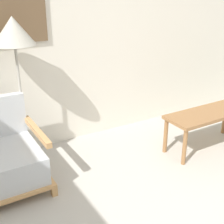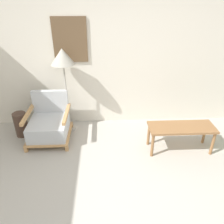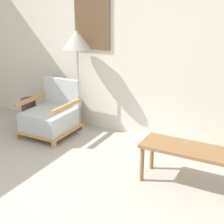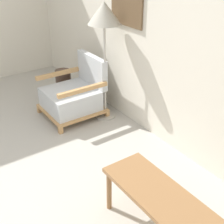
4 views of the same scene
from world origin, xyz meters
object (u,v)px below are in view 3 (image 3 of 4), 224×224
armchair (51,116)px  floor_lamp (77,44)px  coffee_table (190,153)px  vase (29,112)px

armchair → floor_lamp: (0.29, 0.30, 1.00)m
armchair → coffee_table: size_ratio=0.76×
armchair → floor_lamp: 1.08m
coffee_table → vase: vase is taller
floor_lamp → coffee_table: (1.83, -0.72, -0.90)m
floor_lamp → vase: (-0.81, -0.19, -1.06)m
armchair → coffee_table: 2.16m
coffee_table → vase: (-2.63, 0.53, -0.16)m
floor_lamp → vase: bearing=-166.8°
vase → armchair: bearing=-12.2°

